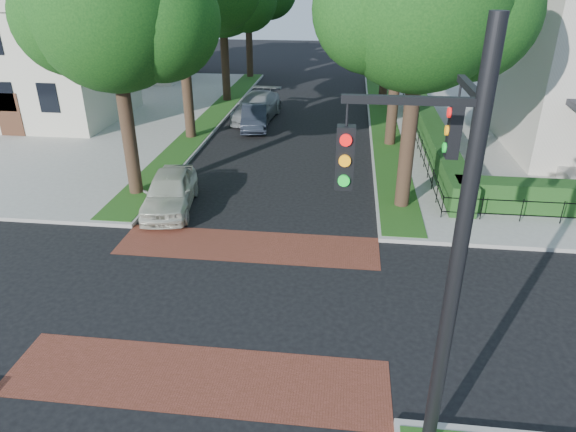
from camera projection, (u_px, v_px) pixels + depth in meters
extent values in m
plane|color=black|center=(227.00, 299.00, 14.86)|extent=(120.00, 120.00, 0.00)
cube|color=gray|center=(3.00, 113.00, 33.91)|extent=(30.00, 30.00, 0.15)
cube|color=brown|center=(248.00, 246.00, 17.72)|extent=(9.00, 2.20, 0.01)
cube|color=brown|center=(196.00, 378.00, 12.00)|extent=(9.00, 2.20, 0.01)
cube|color=#133E11|center=(384.00, 123.00, 31.30)|extent=(1.60, 29.80, 0.02)
cube|color=#133E11|center=(211.00, 118.00, 32.45)|extent=(1.60, 29.80, 0.02)
cylinder|color=black|center=(411.00, 114.00, 18.87)|extent=(0.56, 0.56, 7.35)
sphere|color=#0F3911|center=(423.00, 0.00, 17.19)|extent=(6.20, 6.20, 6.20)
sphere|color=#0F3911|center=(472.00, 12.00, 17.45)|extent=(4.65, 4.65, 4.65)
sphere|color=#0F3911|center=(376.00, 9.00, 17.30)|extent=(4.34, 4.34, 4.34)
cylinder|color=black|center=(396.00, 71.00, 25.95)|extent=(0.56, 0.56, 7.70)
cylinder|color=black|center=(386.00, 55.00, 34.23)|extent=(0.56, 0.56, 6.65)
sphere|color=#0F3911|center=(415.00, 4.00, 32.98)|extent=(4.35, 4.35, 4.35)
sphere|color=#0F3911|center=(367.00, 3.00, 32.81)|extent=(4.06, 4.06, 4.06)
cylinder|color=black|center=(380.00, 36.00, 42.20)|extent=(0.56, 0.56, 7.00)
cylinder|color=black|center=(125.00, 110.00, 20.13)|extent=(0.56, 0.56, 7.00)
sphere|color=#0F3911|center=(111.00, 9.00, 18.52)|extent=(6.00, 6.00, 6.00)
sphere|color=#0F3911|center=(159.00, 20.00, 18.78)|extent=(4.50, 4.50, 4.50)
sphere|color=#0F3911|center=(71.00, 17.00, 18.63)|extent=(4.20, 4.20, 4.20)
cylinder|color=black|center=(185.00, 63.00, 27.05)|extent=(0.56, 0.56, 8.05)
cylinder|color=black|center=(225.00, 50.00, 35.36)|extent=(0.56, 0.56, 6.86)
sphere|color=#0F3911|center=(246.00, 0.00, 34.06)|extent=(4.20, 4.20, 4.20)
cylinder|color=black|center=(249.00, 34.00, 43.35)|extent=(0.56, 0.56, 7.14)
cube|color=#1E4116|center=(433.00, 134.00, 27.13)|extent=(1.00, 18.00, 1.20)
cube|color=beige|center=(41.00, 65.00, 31.14)|extent=(9.00, 8.00, 6.50)
cube|color=beige|center=(131.00, 37.00, 43.66)|extent=(9.00, 8.00, 6.50)
cylinder|color=black|center=(456.00, 273.00, 8.40)|extent=(0.26, 0.26, 8.00)
cube|color=black|center=(412.00, 100.00, 7.29)|extent=(2.00, 0.12, 0.12)
cube|color=black|center=(471.00, 89.00, 7.99)|extent=(0.12, 1.80, 0.12)
cube|color=black|center=(345.00, 158.00, 7.78)|extent=(0.28, 0.22, 1.00)
cylinder|color=red|center=(346.00, 140.00, 7.52)|extent=(0.18, 0.05, 0.18)
cylinder|color=orange|center=(345.00, 161.00, 7.66)|extent=(0.18, 0.05, 0.18)
cylinder|color=#0CB226|center=(344.00, 181.00, 7.80)|extent=(0.18, 0.05, 0.18)
cube|color=black|center=(454.00, 131.00, 9.10)|extent=(0.22, 0.28, 1.00)
cylinder|color=red|center=(449.00, 113.00, 8.97)|extent=(0.05, 0.18, 0.18)
cylinder|color=orange|center=(447.00, 130.00, 9.11)|extent=(0.05, 0.18, 0.18)
cylinder|color=#0CB226|center=(444.00, 148.00, 9.25)|extent=(0.05, 0.18, 0.18)
imported|color=beige|center=(170.00, 191.00, 20.15)|extent=(2.45, 4.70, 1.52)
imported|color=#212631|center=(254.00, 117.00, 30.46)|extent=(2.08, 4.38, 1.39)
imported|color=gray|center=(257.00, 107.00, 32.36)|extent=(2.76, 5.74, 1.61)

